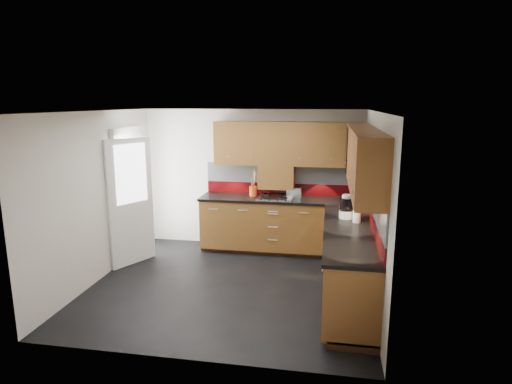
% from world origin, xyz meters
% --- Properties ---
extents(room, '(4.00, 3.80, 2.64)m').
position_xyz_m(room, '(0.00, 0.00, 1.50)').
color(room, black).
extents(base_cabinets, '(2.70, 3.20, 0.95)m').
position_xyz_m(base_cabinets, '(1.07, 0.72, 0.44)').
color(base_cabinets, '#5B3714').
rests_on(base_cabinets, room).
extents(countertop, '(2.72, 3.22, 0.04)m').
position_xyz_m(countertop, '(1.05, 0.70, 0.92)').
color(countertop, black).
rests_on(countertop, base_cabinets).
extents(backsplash, '(2.70, 3.20, 0.54)m').
position_xyz_m(backsplash, '(1.28, 0.93, 1.21)').
color(backsplash, maroon).
rests_on(backsplash, countertop).
extents(upper_cabinets, '(2.50, 3.20, 0.72)m').
position_xyz_m(upper_cabinets, '(1.23, 0.78, 1.84)').
color(upper_cabinets, '#5B3714').
rests_on(upper_cabinets, room).
extents(extractor_hood, '(0.60, 0.33, 0.40)m').
position_xyz_m(extractor_hood, '(0.45, 1.64, 1.28)').
color(extractor_hood, '#5B3714').
rests_on(extractor_hood, room).
extents(glass_cabinet, '(0.32, 0.80, 0.66)m').
position_xyz_m(glass_cabinet, '(1.71, 1.07, 1.87)').
color(glass_cabinet, black).
rests_on(glass_cabinet, room).
extents(back_door, '(0.42, 1.19, 2.04)m').
position_xyz_m(back_door, '(-1.78, 0.75, 1.03)').
color(back_door, white).
rests_on(back_door, room).
extents(gas_hob, '(0.58, 0.51, 0.05)m').
position_xyz_m(gas_hob, '(0.45, 1.47, 0.95)').
color(gas_hob, silver).
rests_on(gas_hob, countertop).
extents(utensil_pot, '(0.13, 0.13, 0.47)m').
position_xyz_m(utensil_pot, '(0.06, 1.59, 1.04)').
color(utensil_pot, '#EB4D16').
rests_on(utensil_pot, countertop).
extents(toaster, '(0.25, 0.16, 0.18)m').
position_xyz_m(toaster, '(0.76, 1.59, 1.02)').
color(toaster, silver).
rests_on(toaster, countertop).
extents(food_processor, '(0.20, 0.20, 0.33)m').
position_xyz_m(food_processor, '(1.58, 0.40, 1.09)').
color(food_processor, white).
rests_on(food_processor, countertop).
extents(paper_towel, '(0.14, 0.14, 0.23)m').
position_xyz_m(paper_towel, '(1.71, 0.21, 1.05)').
color(paper_towel, white).
rests_on(paper_towel, countertop).
extents(orange_cloth, '(0.16, 0.14, 0.01)m').
position_xyz_m(orange_cloth, '(1.57, 0.98, 0.95)').
color(orange_cloth, '#F0461A').
rests_on(orange_cloth, countertop).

